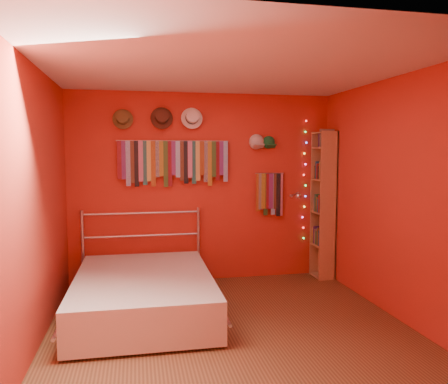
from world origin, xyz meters
TOP-DOWN VIEW (x-y plane):
  - ground at (0.00, 0.00)m, footprint 3.50×3.50m
  - back_wall at (0.00, 1.75)m, footprint 3.50×0.02m
  - right_wall at (1.75, 0.00)m, footprint 0.02×3.50m
  - left_wall at (-1.75, 0.00)m, footprint 0.02×3.50m
  - ceiling at (0.00, 0.00)m, footprint 3.50×3.50m
  - tie_rack at (-0.40, 1.68)m, footprint 1.45×0.03m
  - small_tie_rack at (0.90, 1.69)m, footprint 0.40×0.03m
  - fedora_olive at (-1.03, 1.66)m, footprint 0.26×0.14m
  - fedora_brown at (-0.55, 1.65)m, footprint 0.28×0.15m
  - fedora_white at (-0.16, 1.66)m, footprint 0.28×0.15m
  - cap_white at (0.71, 1.70)m, footprint 0.19×0.24m
  - cap_green at (0.88, 1.70)m, footprint 0.18×0.22m
  - fairy_lights at (1.42, 1.71)m, footprint 0.06×0.02m
  - reading_lamp at (1.23, 1.50)m, footprint 0.08×0.33m
  - bookshelf at (1.66, 1.53)m, footprint 0.25×0.34m
  - bed at (-0.82, 0.61)m, footprint 1.52×2.07m

SIDE VIEW (x-z plane):
  - ground at x=0.00m, z-range 0.00..0.00m
  - bed at x=-0.82m, z-range -0.27..0.73m
  - bookshelf at x=1.66m, z-range 0.02..2.02m
  - reading_lamp at x=1.23m, z-range 1.09..1.19m
  - small_tie_rack at x=0.90m, z-range 0.88..1.48m
  - back_wall at x=0.00m, z-range 0.00..2.50m
  - right_wall at x=1.75m, z-range 0.00..2.50m
  - left_wall at x=-1.75m, z-range 0.00..2.50m
  - fairy_lights at x=1.42m, z-range 0.51..2.16m
  - tie_rack at x=-0.40m, z-range 1.32..1.92m
  - cap_green at x=0.88m, z-range 1.77..1.94m
  - cap_white at x=0.71m, z-range 1.76..1.96m
  - fedora_olive at x=-1.03m, z-range 2.02..2.27m
  - fedora_brown at x=-0.55m, z-range 2.02..2.30m
  - fedora_white at x=-0.16m, z-range 2.03..2.31m
  - ceiling at x=0.00m, z-range 2.49..2.51m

